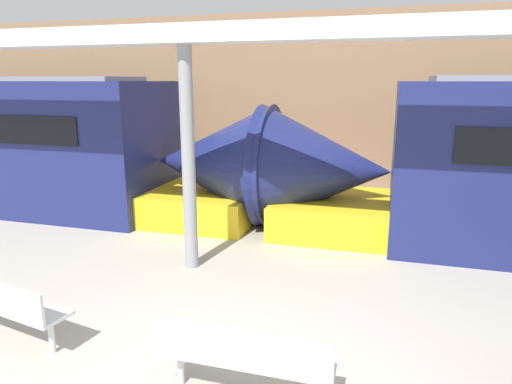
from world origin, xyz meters
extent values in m
cube|color=#937051|center=(0.00, 9.92, 2.50)|extent=(56.00, 0.20, 5.00)
cone|color=navy|center=(0.35, 5.99, 1.32)|extent=(2.73, 2.63, 2.63)
cube|color=yellow|center=(0.61, 5.99, 0.35)|extent=(2.46, 2.46, 0.70)
cone|color=navy|center=(-2.12, 5.99, 1.32)|extent=(2.73, 2.63, 2.63)
cube|color=yellow|center=(-2.38, 5.99, 0.35)|extent=(2.46, 2.46, 0.70)
cube|color=silver|center=(0.38, 0.39, 0.46)|extent=(1.78, 0.44, 0.04)
cube|color=silver|center=(0.38, 0.19, 0.67)|extent=(1.78, 0.04, 0.38)
cylinder|color=silver|center=(-0.33, 0.38, 0.22)|extent=(0.07, 0.07, 0.44)
cube|color=silver|center=(-2.72, 0.62, 0.46)|extent=(1.83, 0.76, 0.04)
cylinder|color=silver|center=(-2.02, 0.49, 0.22)|extent=(0.07, 0.07, 0.44)
cylinder|color=gray|center=(-1.50, 3.31, 1.83)|extent=(0.22, 0.22, 3.66)
cube|color=silver|center=(-1.50, 3.31, 3.80)|extent=(28.00, 0.60, 0.28)
camera|label=1|loc=(1.59, -3.42, 3.11)|focal=32.00mm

